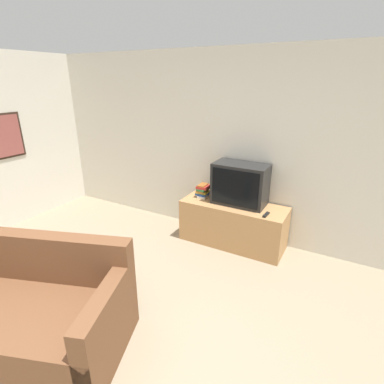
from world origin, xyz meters
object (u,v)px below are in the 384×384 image
(remote_on_stand, at_px, (266,215))
(couch, at_px, (19,314))
(tv_stand, at_px, (233,224))
(television, at_px, (240,184))
(book_stack, at_px, (203,191))

(remote_on_stand, bearing_deg, couch, -121.72)
(remote_on_stand, bearing_deg, tv_stand, 163.33)
(couch, distance_m, remote_on_stand, 2.79)
(tv_stand, xyz_separation_m, television, (0.05, 0.07, 0.58))
(tv_stand, height_order, television, television)
(tv_stand, bearing_deg, couch, -111.19)
(tv_stand, xyz_separation_m, book_stack, (-0.50, 0.04, 0.39))
(book_stack, relative_size, remote_on_stand, 1.39)
(tv_stand, height_order, remote_on_stand, remote_on_stand)
(television, xyz_separation_m, couch, (-1.02, -2.57, -0.58))
(tv_stand, relative_size, remote_on_stand, 8.98)
(tv_stand, xyz_separation_m, couch, (-0.97, -2.50, 0.00))
(tv_stand, xyz_separation_m, remote_on_stand, (0.49, -0.15, 0.31))
(television, relative_size, couch, 0.35)
(couch, bearing_deg, television, 48.59)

